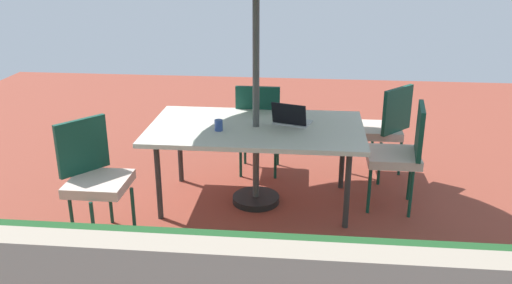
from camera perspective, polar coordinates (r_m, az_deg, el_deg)
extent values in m
cube|color=brown|center=(5.13, 0.00, -6.42)|extent=(10.00, 10.00, 0.02)
cube|color=silver|center=(4.85, 0.00, 1.45)|extent=(1.92, 1.10, 0.04)
cylinder|color=#333333|center=(5.34, 9.11, -1.28)|extent=(0.05, 0.05, 0.71)
cylinder|color=#333333|center=(5.48, -8.04, -0.67)|extent=(0.05, 0.05, 0.71)
cylinder|color=#333333|center=(4.61, 9.61, -4.95)|extent=(0.05, 0.05, 0.71)
cylinder|color=#333333|center=(4.76, -10.25, -4.11)|extent=(0.05, 0.05, 0.71)
cylinder|color=#4C4C4C|center=(4.70, 0.00, 7.98)|extent=(0.06, 0.06, 2.59)
cylinder|color=black|center=(5.12, 0.00, -6.02)|extent=(0.44, 0.44, 0.06)
cube|color=beige|center=(5.63, 0.40, 1.56)|extent=(0.46, 0.46, 0.08)
cube|color=#144738|center=(5.35, 0.18, 3.53)|extent=(0.44, 0.04, 0.45)
cylinder|color=#144738|center=(5.88, 2.32, -0.39)|extent=(0.03, 0.03, 0.45)
cylinder|color=#144738|center=(5.91, -1.17, -0.26)|extent=(0.03, 0.03, 0.45)
cylinder|color=#144738|center=(5.54, 2.05, -1.70)|extent=(0.03, 0.03, 0.45)
cylinder|color=#144738|center=(5.58, -1.64, -1.55)|extent=(0.03, 0.03, 0.45)
cube|color=beige|center=(5.01, 14.20, -1.53)|extent=(0.46, 0.46, 0.08)
cube|color=#144738|center=(4.93, 16.90, 1.14)|extent=(0.10, 0.44, 0.45)
cylinder|color=#144738|center=(5.27, 12.01, -3.34)|extent=(0.03, 0.03, 0.45)
cylinder|color=#144738|center=(4.94, 11.85, -4.97)|extent=(0.03, 0.03, 0.45)
cylinder|color=#144738|center=(5.28, 15.91, -3.65)|extent=(0.03, 0.03, 0.45)
cylinder|color=#144738|center=(4.95, 16.02, -5.30)|extent=(0.03, 0.03, 0.45)
cube|color=beige|center=(5.68, 12.71, 1.21)|extent=(0.46, 0.46, 0.08)
cube|color=#144738|center=(5.49, 14.69, 3.28)|extent=(0.32, 0.35, 0.45)
cylinder|color=#144738|center=(6.00, 12.14, -0.39)|extent=(0.03, 0.03, 0.45)
cylinder|color=#144738|center=(5.73, 10.00, -1.24)|extent=(0.03, 0.03, 0.45)
cylinder|color=#144738|center=(5.82, 14.98, -1.31)|extent=(0.03, 0.03, 0.45)
cylinder|color=#144738|center=(5.54, 12.90, -2.24)|extent=(0.03, 0.03, 0.45)
cube|color=beige|center=(4.51, -16.23, -4.23)|extent=(0.46, 0.46, 0.08)
cube|color=#144738|center=(4.58, -17.85, -0.41)|extent=(0.31, 0.36, 0.45)
cylinder|color=#144738|center=(4.40, -16.76, -8.74)|extent=(0.03, 0.03, 0.45)
cylinder|color=#144738|center=(4.56, -12.80, -7.32)|extent=(0.03, 0.03, 0.45)
cylinder|color=#144738|center=(4.69, -18.92, -7.12)|extent=(0.03, 0.03, 0.45)
cylinder|color=#144738|center=(4.84, -15.14, -5.85)|extent=(0.03, 0.03, 0.45)
cube|color=#B7B7BC|center=(4.94, 3.89, 2.10)|extent=(0.37, 0.31, 0.02)
cube|color=black|center=(4.81, 3.48, 2.95)|extent=(0.32, 0.15, 0.20)
cylinder|color=#334C99|center=(4.73, -3.97, 1.78)|extent=(0.07, 0.07, 0.10)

